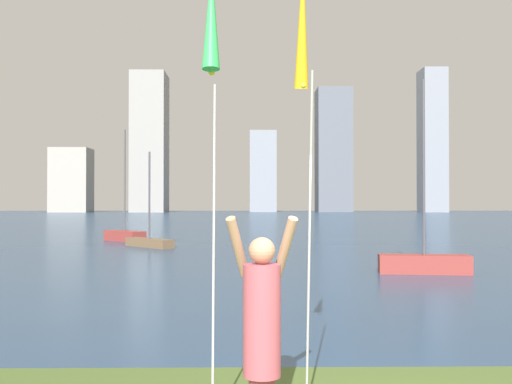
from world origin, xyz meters
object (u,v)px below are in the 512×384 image
(kite_flag_left, at_px, (211,32))
(sailboat_4, at_px, (424,261))
(kite_flag_right, at_px, (303,33))
(person, at_px, (262,321))
(sailboat_5, at_px, (149,241))
(sailboat_0, at_px, (125,234))

(kite_flag_left, bearing_deg, sailboat_4, 65.56)
(kite_flag_left, bearing_deg, kite_flag_right, 49.23)
(person, bearing_deg, sailboat_4, 78.83)
(person, xyz_separation_m, kite_flag_right, (0.46, 0.83, 2.93))
(kite_flag_left, bearing_deg, person, 27.47)
(person, distance_m, sailboat_4, 12.54)
(person, height_order, sailboat_4, sailboat_4)
(sailboat_4, xyz_separation_m, sailboat_5, (-9.41, 9.93, -0.06))
(kite_flag_right, bearing_deg, sailboat_5, 103.57)
(sailboat_0, xyz_separation_m, sailboat_5, (1.91, -4.00, -0.06))
(kite_flag_right, bearing_deg, sailboat_0, 105.62)
(sailboat_0, xyz_separation_m, sailboat_4, (11.32, -13.93, 0.00))
(kite_flag_left, height_order, sailboat_0, sailboat_0)
(person, xyz_separation_m, kite_flag_left, (-0.46, -0.24, 2.64))
(kite_flag_left, distance_m, sailboat_5, 22.33)
(person, relative_size, kite_flag_right, 0.41)
(kite_flag_right, xyz_separation_m, sailboat_0, (-6.89, 24.64, -3.54))
(kite_flag_left, height_order, sailboat_4, sailboat_4)
(sailboat_4, relative_size, sailboat_5, 1.30)
(kite_flag_right, bearing_deg, person, -119.06)
(person, distance_m, sailboat_0, 26.27)
(person, bearing_deg, kite_flag_right, 72.75)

